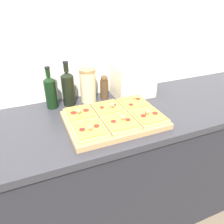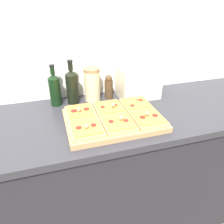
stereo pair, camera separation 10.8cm
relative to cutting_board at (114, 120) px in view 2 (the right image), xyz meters
The scene contains 14 objects.
wall_back 0.54m from the cutting_board, 92.71° to the left, with size 6.00×0.06×2.50m.
kitchen_counter 0.49m from the cutting_board, 103.52° to the left, with size 2.63×0.67×0.93m.
cutting_board is the anchor object (origin of this frame).
pizza_slice_back_left 0.19m from the cutting_board, 152.53° to the left, with size 0.16×0.17×0.06m.
pizza_slice_back_center 0.09m from the cutting_board, 89.69° to the left, with size 0.16×0.17×0.05m.
pizza_slice_back_right 0.19m from the cutting_board, 27.65° to the left, with size 0.16×0.17×0.05m.
pizza_slice_front_left 0.19m from the cutting_board, 152.32° to the right, with size 0.16×0.17×0.05m.
pizza_slice_front_center 0.09m from the cutting_board, 89.78° to the right, with size 0.16×0.17×0.05m.
pizza_slice_front_right 0.19m from the cutting_board, 27.54° to the right, with size 0.16×0.17×0.05m.
olive_oil_bottle 0.44m from the cutting_board, 132.06° to the left, with size 0.07×0.07×0.26m.
wine_bottle 0.38m from the cutting_board, 119.27° to the left, with size 0.08×0.08×0.28m.
grain_jar_tall 0.34m from the cutting_board, 98.65° to the left, with size 0.11×0.11×0.22m.
pepper_mill 0.33m from the cutting_board, 78.66° to the left, with size 0.06×0.06×0.16m.
toaster_oven 0.40m from the cutting_board, 47.49° to the left, with size 0.29×0.20×0.21m.
Camera 2 is at (-0.29, -0.76, 1.58)m, focal length 35.00 mm.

